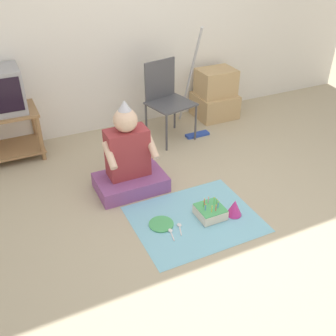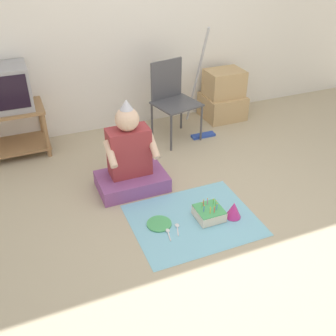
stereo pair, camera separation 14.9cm
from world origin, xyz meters
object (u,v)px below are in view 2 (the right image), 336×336
cardboard_box_stack (223,97)px  dust_mop (200,103)px  party_hat_blue (234,210)px  paper_plate (159,224)px  birthday_cake (209,213)px  tv (6,88)px  person_seated (130,161)px  folding_chair (172,95)px

cardboard_box_stack → dust_mop: size_ratio=0.49×
party_hat_blue → paper_plate: (-0.61, 0.14, -0.07)m
cardboard_box_stack → birthday_cake: 2.06m
tv → person_seated: (0.91, -1.08, -0.45)m
tv → party_hat_blue: bearing=-49.6°
cardboard_box_stack → person_seated: person_seated is taller
person_seated → birthday_cake: person_seated is taller
cardboard_box_stack → dust_mop: (-0.46, -0.27, 0.09)m
cardboard_box_stack → person_seated: size_ratio=0.70×
folding_chair → cardboard_box_stack: (0.79, 0.24, -0.22)m
dust_mop → paper_plate: (-1.04, -1.39, -0.35)m
dust_mop → party_hat_blue: bearing=-105.5°
tv → paper_plate: (0.95, -1.69, -0.72)m
paper_plate → party_hat_blue: bearing=-13.3°
folding_chair → dust_mop: bearing=-5.3°
dust_mop → birthday_cake: (-0.62, -1.47, -0.31)m
tv → birthday_cake: tv is taller
tv → cardboard_box_stack: (2.45, -0.03, -0.46)m
birthday_cake → paper_plate: size_ratio=1.08×
cardboard_box_stack → birthday_cake: size_ratio=2.74×
dust_mop → paper_plate: size_ratio=5.98×
dust_mop → tv: bearing=171.3°
cardboard_box_stack → person_seated: bearing=-145.9°
party_hat_blue → dust_mop: bearing=74.5°
dust_mop → person_seated: (-1.08, -0.78, -0.08)m
cardboard_box_stack → person_seated: 1.86m
dust_mop → folding_chair: bearing=174.7°
cardboard_box_stack → birthday_cake: bearing=-122.0°
birthday_cake → paper_plate: bearing=169.6°
tv → dust_mop: bearing=-8.7°
tv → folding_chair: size_ratio=0.52×
party_hat_blue → paper_plate: bearing=166.7°
cardboard_box_stack → party_hat_blue: size_ratio=4.20×
party_hat_blue → cardboard_box_stack: bearing=63.7°
person_seated → paper_plate: person_seated is taller
folding_chair → dust_mop: 0.36m
folding_chair → party_hat_blue: (-0.10, -1.56, -0.42)m
person_seated → birthday_cake: 0.86m
cardboard_box_stack → paper_plate: 2.25m
tv → folding_chair: bearing=-9.4°
folding_chair → paper_plate: 1.66m
paper_plate → tv: bearing=119.3°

